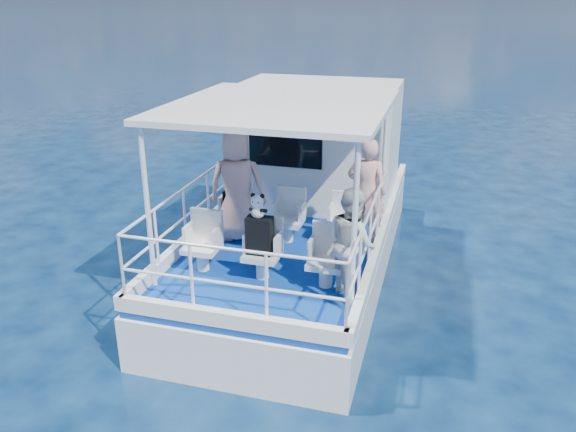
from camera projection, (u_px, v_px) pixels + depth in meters
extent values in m
plane|color=#061732|center=(284.00, 296.00, 9.18)|extent=(2000.00, 2000.00, 0.00)
cube|color=white|center=(300.00, 269.00, 10.07)|extent=(3.00, 7.00, 1.60)
cube|color=#0B3799|center=(300.00, 225.00, 9.76)|extent=(2.90, 6.90, 0.10)
cube|color=white|center=(318.00, 143.00, 10.50)|extent=(2.85, 2.00, 2.20)
cube|color=white|center=(280.00, 106.00, 7.84)|extent=(3.00, 3.20, 0.08)
cylinder|color=white|center=(148.00, 209.00, 7.26)|extent=(0.07, 0.07, 2.20)
cylinder|color=white|center=(354.00, 232.00, 6.58)|extent=(0.07, 0.07, 2.20)
cylinder|color=white|center=(229.00, 153.00, 9.86)|extent=(0.07, 0.07, 2.20)
cylinder|color=white|center=(384.00, 164.00, 9.18)|extent=(0.07, 0.07, 2.20)
cube|color=silver|center=(235.00, 224.00, 9.18)|extent=(0.48, 0.46, 0.38)
cube|color=silver|center=(288.00, 230.00, 8.96)|extent=(0.48, 0.46, 0.38)
cube|color=silver|center=(343.00, 236.00, 8.73)|extent=(0.48, 0.46, 0.38)
cube|color=silver|center=(203.00, 257.00, 8.02)|extent=(0.48, 0.46, 0.38)
cube|color=silver|center=(262.00, 265.00, 7.79)|extent=(0.48, 0.46, 0.38)
cube|color=silver|center=(326.00, 273.00, 7.57)|extent=(0.48, 0.46, 0.38)
imported|color=#DD9D8F|center=(237.00, 185.00, 8.78)|extent=(0.76, 0.60, 1.81)
imported|color=#E19F91|center=(366.00, 192.00, 8.66)|extent=(0.64, 0.43, 1.70)
imported|color=silver|center=(352.00, 242.00, 7.19)|extent=(0.87, 0.91, 1.47)
cube|color=black|center=(234.00, 203.00, 8.97)|extent=(0.31, 0.17, 0.40)
cube|color=black|center=(260.00, 235.00, 7.61)|extent=(0.36, 0.20, 0.53)
cube|color=black|center=(234.00, 189.00, 8.90)|extent=(0.09, 0.05, 0.05)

